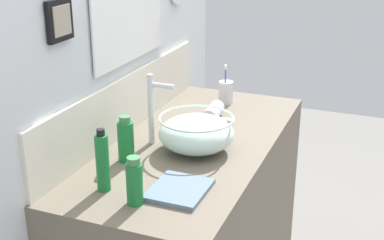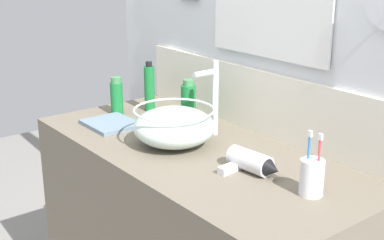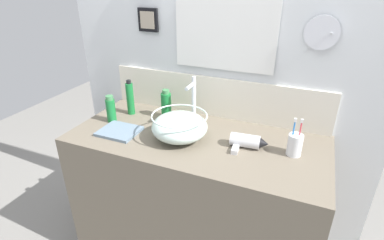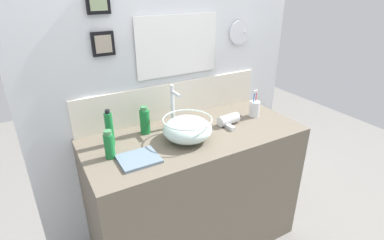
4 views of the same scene
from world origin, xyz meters
TOP-DOWN VIEW (x-y plane):
  - ground_plane at (0.00, 0.00)m, footprint 6.00×6.00m
  - vanity_counter at (0.00, 0.00)m, footprint 1.35×0.61m
  - back_panel at (0.00, 0.33)m, footprint 1.88×0.10m
  - glass_bowl_sink at (-0.08, -0.04)m, footprint 0.29×0.29m
  - faucet at (-0.08, 0.14)m, footprint 0.02×0.11m
  - hair_drier at (0.27, 0.01)m, footprint 0.19×0.14m
  - toothbrush_cup at (0.49, 0.03)m, footprint 0.07×0.07m
  - spray_bottle at (-0.26, 0.17)m, footprint 0.06×0.06m
  - soap_dispenser at (-0.53, -0.01)m, footprint 0.05×0.05m
  - shampoo_bottle at (-0.48, 0.13)m, footprint 0.04×0.04m
  - hand_towel at (-0.41, -0.11)m, footprint 0.21×0.18m

SIDE VIEW (x-z plane):
  - ground_plane at x=0.00m, z-range 0.00..0.00m
  - vanity_counter at x=0.00m, z-range 0.00..0.87m
  - hand_towel at x=-0.41m, z-range 0.87..0.89m
  - hair_drier at x=0.27m, z-range 0.87..0.94m
  - toothbrush_cup at x=0.49m, z-range 0.83..1.02m
  - glass_bowl_sink at x=-0.08m, z-range 0.88..1.01m
  - soap_dispenser at x=-0.53m, z-range 0.87..1.03m
  - spray_bottle at x=-0.26m, z-range 0.87..1.04m
  - shampoo_bottle at x=-0.48m, z-range 0.87..1.08m
  - faucet at x=-0.08m, z-range 0.89..1.18m
  - back_panel at x=0.00m, z-range 0.00..2.52m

